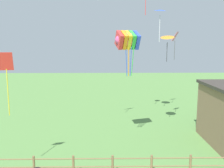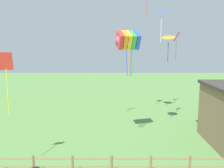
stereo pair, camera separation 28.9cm
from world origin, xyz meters
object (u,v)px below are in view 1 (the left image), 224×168
kite_orange_delta (167,37)px  kite_rainbow_parafoil (128,40)px  kite_pink_diamond (175,40)px  kite_red_diamond (7,71)px  kite_blue_delta (160,11)px

kite_orange_delta → kite_rainbow_parafoil: bearing=-145.0°
kite_rainbow_parafoil → kite_orange_delta: size_ratio=1.48×
kite_pink_diamond → kite_red_diamond: (-11.87, -9.46, -1.85)m
kite_orange_delta → kite_pink_diamond: bearing=60.1°
kite_red_diamond → kite_blue_delta: bearing=45.5°
kite_orange_delta → kite_blue_delta: (0.03, 3.51, 2.59)m
kite_rainbow_parafoil → kite_red_diamond: bearing=-145.5°
kite_red_diamond → kite_rainbow_parafoil: bearing=34.5°
kite_rainbow_parafoil → kite_red_diamond: size_ratio=0.95×
kite_pink_diamond → kite_blue_delta: 3.32m
kite_pink_diamond → kite_red_diamond: kite_pink_diamond is taller
kite_rainbow_parafoil → kite_blue_delta: size_ratio=1.07×
kite_pink_diamond → kite_blue_delta: bearing=129.5°
kite_blue_delta → kite_rainbow_parafoil: bearing=-120.9°
kite_orange_delta → kite_pink_diamond: size_ratio=0.89×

